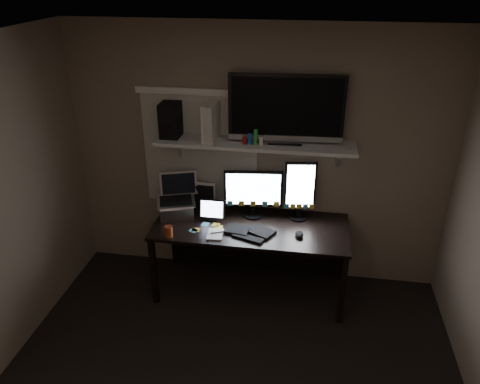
% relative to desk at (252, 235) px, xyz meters
% --- Properties ---
extents(ceiling, '(3.60, 3.60, 0.00)m').
position_rel_desk_xyz_m(ceiling, '(0.00, -1.55, 1.95)').
color(ceiling, silver).
rests_on(ceiling, back_wall).
extents(back_wall, '(3.60, 0.00, 3.60)m').
position_rel_desk_xyz_m(back_wall, '(0.00, 0.25, 0.70)').
color(back_wall, '#706350').
rests_on(back_wall, floor).
extents(window_blinds, '(1.10, 0.02, 1.10)m').
position_rel_desk_xyz_m(window_blinds, '(-0.55, 0.24, 0.75)').
color(window_blinds, beige).
rests_on(window_blinds, back_wall).
extents(desk, '(1.80, 0.75, 0.73)m').
position_rel_desk_xyz_m(desk, '(0.00, 0.00, 0.00)').
color(desk, black).
rests_on(desk, floor).
extents(wall_shelf, '(1.80, 0.35, 0.03)m').
position_rel_desk_xyz_m(wall_shelf, '(0.00, 0.08, 0.91)').
color(wall_shelf, '#BBBBB6').
rests_on(wall_shelf, back_wall).
extents(monitor_landscape, '(0.55, 0.12, 0.48)m').
position_rel_desk_xyz_m(monitor_landscape, '(-0.01, 0.06, 0.42)').
color(monitor_landscape, black).
rests_on(monitor_landscape, desk).
extents(monitor_portrait, '(0.30, 0.10, 0.59)m').
position_rel_desk_xyz_m(monitor_portrait, '(0.43, 0.09, 0.47)').
color(monitor_portrait, black).
rests_on(monitor_portrait, desk).
extents(keyboard, '(0.48, 0.31, 0.03)m').
position_rel_desk_xyz_m(keyboard, '(0.00, -0.24, 0.19)').
color(keyboard, black).
rests_on(keyboard, desk).
extents(mouse, '(0.10, 0.13, 0.04)m').
position_rel_desk_xyz_m(mouse, '(0.45, -0.24, 0.20)').
color(mouse, black).
rests_on(mouse, desk).
extents(notepad, '(0.15, 0.20, 0.01)m').
position_rel_desk_xyz_m(notepad, '(-0.30, -0.34, 0.18)').
color(notepad, silver).
rests_on(notepad, desk).
extents(tablet, '(0.25, 0.10, 0.22)m').
position_rel_desk_xyz_m(tablet, '(-0.37, -0.07, 0.29)').
color(tablet, black).
rests_on(tablet, desk).
extents(file_sorter, '(0.23, 0.12, 0.28)m').
position_rel_desk_xyz_m(file_sorter, '(-0.51, 0.15, 0.31)').
color(file_sorter, black).
rests_on(file_sorter, desk).
extents(laptop, '(0.43, 0.39, 0.40)m').
position_rel_desk_xyz_m(laptop, '(-0.73, -0.06, 0.38)').
color(laptop, '#A5A4A9').
rests_on(laptop, desk).
extents(cup, '(0.09, 0.09, 0.11)m').
position_rel_desk_xyz_m(cup, '(-0.70, -0.43, 0.23)').
color(cup, maroon).
rests_on(cup, desk).
extents(sticky_notes, '(0.33, 0.26, 0.00)m').
position_rel_desk_xyz_m(sticky_notes, '(-0.37, -0.25, 0.18)').
color(sticky_notes, gold).
rests_on(sticky_notes, desk).
extents(tv, '(1.02, 0.24, 0.61)m').
position_rel_desk_xyz_m(tv, '(0.26, 0.12, 1.23)').
color(tv, black).
rests_on(tv, wall_shelf).
extents(game_console, '(0.12, 0.29, 0.33)m').
position_rel_desk_xyz_m(game_console, '(-0.40, 0.09, 1.09)').
color(game_console, beige).
rests_on(game_console, wall_shelf).
extents(speaker, '(0.17, 0.21, 0.32)m').
position_rel_desk_xyz_m(speaker, '(-0.78, 0.11, 1.08)').
color(speaker, black).
rests_on(speaker, wall_shelf).
extents(bottles, '(0.22, 0.08, 0.14)m').
position_rel_desk_xyz_m(bottles, '(-0.01, 0.02, 1.00)').
color(bottles, '#A50F0C').
rests_on(bottles, wall_shelf).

